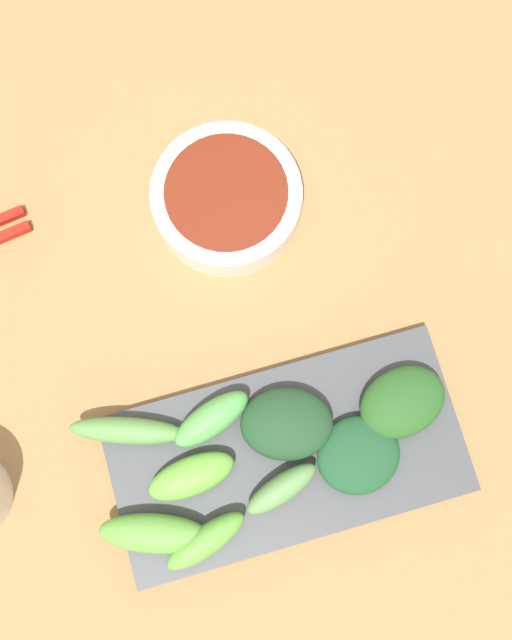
# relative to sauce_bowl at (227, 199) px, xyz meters

# --- Properties ---
(tabletop) EXTENTS (2.10, 2.10, 0.02)m
(tabletop) POSITION_rel_sauce_bowl_xyz_m (0.13, -0.02, -0.03)
(tabletop) COLOR #A37C4A
(tabletop) RESTS_ON ground
(sauce_bowl) EXTENTS (0.13, 0.13, 0.04)m
(sauce_bowl) POSITION_rel_sauce_bowl_xyz_m (0.00, 0.00, 0.00)
(sauce_bowl) COLOR white
(sauce_bowl) RESTS_ON tabletop
(serving_plate) EXTENTS (0.14, 0.29, 0.01)m
(serving_plate) POSITION_rel_sauce_bowl_xyz_m (0.22, -0.01, -0.01)
(serving_plate) COLOR #474B4E
(serving_plate) RESTS_ON tabletop
(broccoli_stalk_0) EXTENTS (0.04, 0.07, 0.03)m
(broccoli_stalk_0) POSITION_rel_sauce_bowl_xyz_m (0.25, -0.03, 0.00)
(broccoli_stalk_0) COLOR #649F57
(broccoli_stalk_0) RESTS_ON serving_plate
(broccoli_stalk_1) EXTENTS (0.05, 0.07, 0.03)m
(broccoli_stalk_1) POSITION_rel_sauce_bowl_xyz_m (0.18, -0.06, 0.01)
(broccoli_stalk_1) COLOR #5DBC58
(broccoli_stalk_1) RESTS_ON serving_plate
(broccoli_leafy_2) EXTENTS (0.08, 0.09, 0.03)m
(broccoli_leafy_2) POSITION_rel_sauce_bowl_xyz_m (0.20, -0.00, 0.01)
(broccoli_leafy_2) COLOR #204626
(broccoli_leafy_2) RESTS_ON serving_plate
(broccoli_leafy_3) EXTENTS (0.07, 0.07, 0.02)m
(broccoli_leafy_3) POSITION_rel_sauce_bowl_xyz_m (0.24, 0.04, 0.00)
(broccoli_leafy_3) COLOR #1D4F2C
(broccoli_leafy_3) RESTS_ON serving_plate
(broccoli_stalk_4) EXTENTS (0.04, 0.07, 0.03)m
(broccoli_stalk_4) POSITION_rel_sauce_bowl_xyz_m (0.27, -0.09, 0.00)
(broccoli_stalk_4) COLOR #63AE40
(broccoli_stalk_4) RESTS_ON serving_plate
(broccoli_leafy_5) EXTENTS (0.07, 0.08, 0.03)m
(broccoli_leafy_5) POSITION_rel_sauce_bowl_xyz_m (0.21, 0.09, 0.00)
(broccoli_leafy_5) COLOR #275B22
(broccoli_leafy_5) RESTS_ON serving_plate
(broccoli_stalk_6) EXTENTS (0.04, 0.07, 0.02)m
(broccoli_stalk_6) POSITION_rel_sauce_bowl_xyz_m (0.22, -0.09, 0.00)
(broccoli_stalk_6) COLOR #6AB640
(broccoli_stalk_6) RESTS_ON serving_plate
(broccoli_stalk_7) EXTENTS (0.05, 0.10, 0.02)m
(broccoli_stalk_7) POSITION_rel_sauce_bowl_xyz_m (0.17, -0.13, 0.00)
(broccoli_stalk_7) COLOR #5D9F4D
(broccoli_stalk_7) RESTS_ON serving_plate
(broccoli_stalk_8) EXTENTS (0.06, 0.09, 0.03)m
(broccoli_stalk_8) POSITION_rel_sauce_bowl_xyz_m (0.25, -0.13, 0.00)
(broccoli_stalk_8) COLOR #61AB41
(broccoli_stalk_8) RESTS_ON serving_plate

